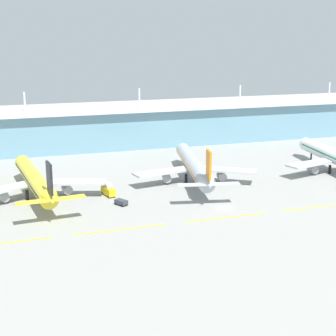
{
  "coord_description": "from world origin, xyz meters",
  "views": [
    {
      "loc": [
        -69.4,
        -150.93,
        55.25
      ],
      "look_at": [
        -9.22,
        30.97,
        7.0
      ],
      "focal_mm": 56.08,
      "sensor_mm": 36.0,
      "label": 1
    }
  ],
  "objects_px": {
    "pushback_tug": "(121,202)",
    "fuel_truck": "(108,189)",
    "airliner_near_middle": "(35,180)",
    "airliner_far_middle": "(336,157)",
    "airliner_center": "(194,166)"
  },
  "relations": [
    {
      "from": "pushback_tug",
      "to": "fuel_truck",
      "type": "distance_m",
      "value": 12.34
    },
    {
      "from": "airliner_near_middle",
      "to": "airliner_far_middle",
      "type": "height_order",
      "value": "same"
    },
    {
      "from": "fuel_truck",
      "to": "airliner_near_middle",
      "type": "bearing_deg",
      "value": 168.03
    },
    {
      "from": "airliner_near_middle",
      "to": "fuel_truck",
      "type": "bearing_deg",
      "value": -11.97
    },
    {
      "from": "airliner_far_middle",
      "to": "pushback_tug",
      "type": "xyz_separation_m",
      "value": [
        -95.03,
        -14.8,
        -5.35
      ]
    },
    {
      "from": "fuel_truck",
      "to": "airliner_far_middle",
      "type": "bearing_deg",
      "value": 1.57
    },
    {
      "from": "airliner_center",
      "to": "pushback_tug",
      "type": "bearing_deg",
      "value": -149.76
    },
    {
      "from": "airliner_near_middle",
      "to": "airliner_center",
      "type": "bearing_deg",
      "value": 2.13
    },
    {
      "from": "fuel_truck",
      "to": "airliner_center",
      "type": "bearing_deg",
      "value": 11.88
    },
    {
      "from": "airliner_center",
      "to": "airliner_far_middle",
      "type": "bearing_deg",
      "value": -4.49
    },
    {
      "from": "airliner_far_middle",
      "to": "pushback_tug",
      "type": "distance_m",
      "value": 96.32
    },
    {
      "from": "airliner_far_middle",
      "to": "fuel_truck",
      "type": "height_order",
      "value": "airliner_far_middle"
    },
    {
      "from": "airliner_near_middle",
      "to": "fuel_truck",
      "type": "height_order",
      "value": "airliner_near_middle"
    },
    {
      "from": "airliner_far_middle",
      "to": "pushback_tug",
      "type": "bearing_deg",
      "value": -171.15
    },
    {
      "from": "airliner_center",
      "to": "pushback_tug",
      "type": "distance_m",
      "value": 39.32
    }
  ]
}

